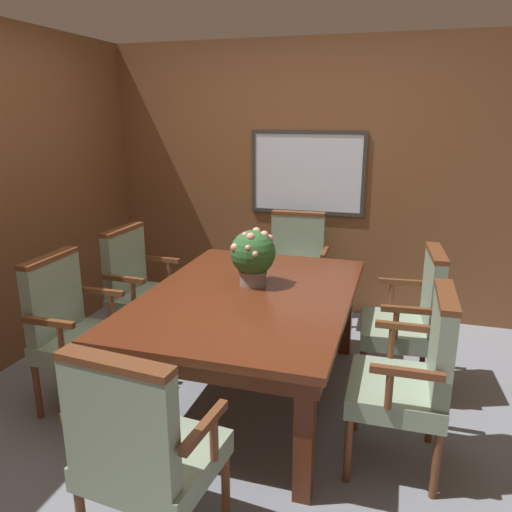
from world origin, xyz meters
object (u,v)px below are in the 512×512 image
Objects in this scene: chair_head_near at (142,447)px; chair_right_near at (413,373)px; dining_table at (249,306)px; chair_head_far at (295,264)px; potted_plant at (253,255)px; chair_left_near at (73,326)px; chair_right_far at (411,315)px; chair_left_far at (140,285)px.

chair_head_near and chair_right_near have the same top height.
chair_head_far is (0.01, 1.31, -0.10)m from dining_table.
potted_plant reaches higher than chair_head_near.
chair_right_near is at bearing -21.85° from dining_table.
chair_head_far is 1.00× the size of chair_left_near.
chair_head_near is at bearing -35.51° from chair_right_far.
chair_right_near is at bearing -28.65° from potted_plant.
chair_left_far is 1.10m from potted_plant.
chair_head_far is 2.62× the size of potted_plant.
dining_table is at bearing -81.59° from potted_plant.
chair_left_near is 0.81m from chair_left_far.
chair_right_near is at bearing -61.83° from chair_head_far.
chair_head_far is at bearing -137.78° from chair_right_far.
chair_right_near is (1.03, 0.92, 0.00)m from chair_head_near.
dining_table is 4.89× the size of potted_plant.
chair_right_far is 1.00× the size of chair_left_far.
chair_head_near reaches higher than dining_table.
potted_plant reaches higher than dining_table.
chair_head_near is 2.62× the size of potted_plant.
potted_plant is at bearing -84.69° from chair_head_near.
dining_table is 1.09m from chair_right_near.
chair_head_near is (1.00, -0.93, 0.00)m from chair_left_near.
dining_table is 1.87× the size of chair_left_near.
chair_head_far is at bearing 88.33° from potted_plant.
dining_table is 1.87× the size of chair_right_near.
chair_head_near is 1.53m from potted_plant.
chair_left_near is at bearing -159.04° from dining_table.
chair_right_far is 2.00m from chair_head_near.
chair_left_near is at bearing -151.21° from potted_plant.
chair_left_far is 2.62× the size of potted_plant.
chair_left_far is 1.00× the size of chair_right_near.
potted_plant is at bearing -101.80° from chair_left_far.
chair_right_far is at bearing -88.14° from chair_left_far.
chair_right_far is at bearing 21.44° from dining_table.
chair_head_far is at bearing 89.56° from dining_table.
chair_right_near is at bearing -132.65° from chair_head_near.
chair_right_near is (1.00, -0.40, -0.10)m from dining_table.
chair_head_far is 1.36m from chair_left_far.
chair_head_near is at bearing -133.50° from chair_left_near.
potted_plant reaches higher than chair_head_far.
chair_head_far is 1.00× the size of chair_right_far.
chair_head_near is (-1.02, -1.71, 0.00)m from chair_right_far.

